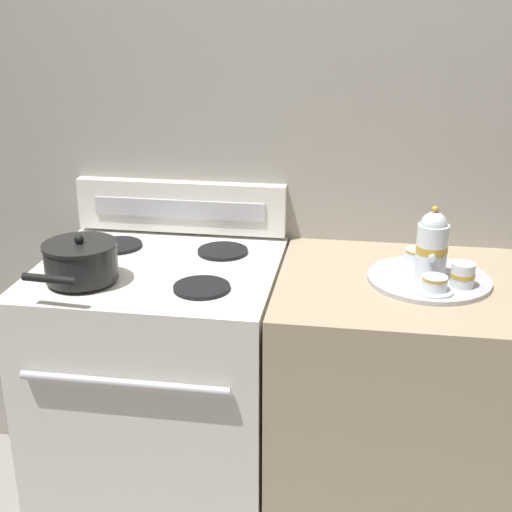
% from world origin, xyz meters
% --- Properties ---
extents(wall_back, '(6.00, 0.05, 2.20)m').
position_xyz_m(wall_back, '(0.00, 0.36, 1.10)').
color(wall_back, '#9E998E').
rests_on(wall_back, ground).
extents(stove, '(0.74, 0.70, 0.94)m').
position_xyz_m(stove, '(-0.39, -0.00, 0.46)').
color(stove, silver).
rests_on(stove, ground).
extents(control_panel, '(0.73, 0.05, 0.18)m').
position_xyz_m(control_panel, '(-0.39, 0.31, 1.03)').
color(control_panel, silver).
rests_on(control_panel, stove).
extents(side_counter, '(0.77, 0.67, 0.93)m').
position_xyz_m(side_counter, '(0.38, 0.00, 0.46)').
color(side_counter, tan).
rests_on(side_counter, ground).
extents(saucepan, '(0.22, 0.30, 0.13)m').
position_xyz_m(saucepan, '(-0.57, -0.15, 0.99)').
color(saucepan, black).
rests_on(saucepan, stove).
extents(serving_tray, '(0.36, 0.36, 0.01)m').
position_xyz_m(serving_tray, '(0.43, 0.01, 0.93)').
color(serving_tray, '#B2B2B7').
rests_on(serving_tray, side_counter).
extents(teapot, '(0.09, 0.15, 0.22)m').
position_xyz_m(teapot, '(0.43, 0.01, 1.04)').
color(teapot, silver).
rests_on(teapot, serving_tray).
extents(teacup_left, '(0.11, 0.11, 0.05)m').
position_xyz_m(teacup_left, '(0.40, 0.12, 0.96)').
color(teacup_left, silver).
rests_on(teacup_left, serving_tray).
extents(teacup_right, '(0.11, 0.11, 0.05)m').
position_xyz_m(teacup_right, '(0.43, -0.09, 0.96)').
color(teacup_right, silver).
rests_on(teacup_right, serving_tray).
extents(creamer_jug, '(0.07, 0.07, 0.07)m').
position_xyz_m(creamer_jug, '(0.51, -0.04, 0.97)').
color(creamer_jug, silver).
rests_on(creamer_jug, serving_tray).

